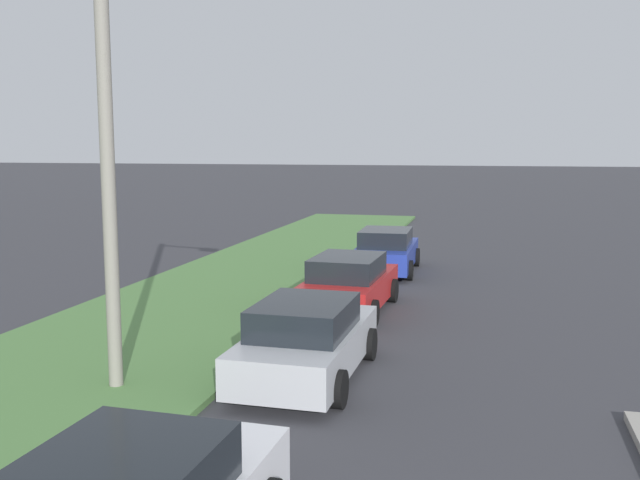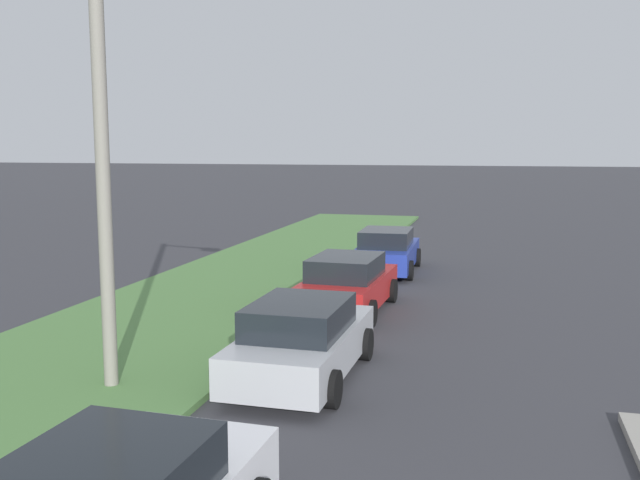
% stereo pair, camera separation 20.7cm
% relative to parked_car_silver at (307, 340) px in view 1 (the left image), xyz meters
% --- Properties ---
extents(grass_median, '(60.00, 6.00, 0.12)m').
position_rel_parked_car_silver_xyz_m(grass_median, '(-0.72, 4.22, -0.66)').
color(grass_median, '#517F42').
rests_on(grass_median, ground).
extents(parked_car_silver, '(4.33, 2.07, 1.47)m').
position_rel_parked_car_silver_xyz_m(parked_car_silver, '(0.00, 0.00, 0.00)').
color(parked_car_silver, '#B2B5BA').
rests_on(parked_car_silver, ground).
extents(parked_car_red, '(4.36, 2.14, 1.47)m').
position_rel_parked_car_silver_xyz_m(parked_car_red, '(5.33, 0.31, 0.00)').
color(parked_car_red, red).
rests_on(parked_car_red, ground).
extents(parked_car_blue, '(4.35, 2.11, 1.47)m').
position_rel_parked_car_silver_xyz_m(parked_car_blue, '(11.22, 0.23, 0.00)').
color(parked_car_blue, '#23389E').
rests_on(parked_car_blue, ground).
extents(streetlight, '(0.83, 2.85, 7.50)m').
position_rel_parked_car_silver_xyz_m(streetlight, '(-1.55, 2.68, 3.67)').
color(streetlight, gray).
rests_on(streetlight, ground).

